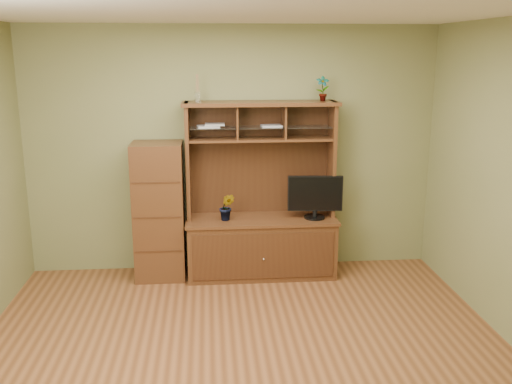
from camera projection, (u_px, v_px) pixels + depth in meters
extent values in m
cube|color=brown|center=(245.00, 354.00, 4.70)|extent=(4.50, 4.00, 0.02)
cube|color=white|center=(243.00, 9.00, 4.04)|extent=(4.50, 4.00, 0.02)
cube|color=olive|center=(232.00, 150.00, 6.31)|extent=(4.50, 0.02, 2.70)
cube|color=olive|center=(274.00, 310.00, 2.42)|extent=(4.50, 0.02, 2.70)
cube|color=#452813|center=(261.00, 247.00, 6.29)|extent=(1.60, 0.55, 0.62)
cube|color=#32170D|center=(264.00, 256.00, 6.02)|extent=(1.50, 0.01, 0.50)
sphere|color=silver|center=(264.00, 259.00, 6.01)|extent=(0.02, 0.02, 0.02)
cube|color=#452813|center=(261.00, 219.00, 6.21)|extent=(1.64, 0.59, 0.03)
cube|color=#452813|center=(188.00, 161.00, 6.09)|extent=(0.04, 0.35, 1.25)
cube|color=#452813|center=(331.00, 159.00, 6.22)|extent=(0.04, 0.35, 1.25)
cube|color=#32170D|center=(259.00, 157.00, 6.32)|extent=(1.52, 0.02, 1.25)
cube|color=#452813|center=(261.00, 103.00, 6.01)|extent=(1.66, 0.40, 0.04)
cube|color=#452813|center=(260.00, 139.00, 6.10)|extent=(1.52, 0.32, 0.02)
cube|color=#452813|center=(237.00, 122.00, 6.04)|extent=(0.02, 0.31, 0.35)
cube|color=#452813|center=(284.00, 122.00, 6.08)|extent=(0.02, 0.31, 0.35)
cube|color=silver|center=(261.00, 127.00, 6.06)|extent=(1.50, 0.27, 0.01)
cylinder|color=black|center=(315.00, 217.00, 6.20)|extent=(0.23, 0.23, 0.02)
cylinder|color=black|center=(315.00, 213.00, 6.19)|extent=(0.05, 0.05, 0.07)
cube|color=black|center=(315.00, 193.00, 6.13)|extent=(0.59, 0.10, 0.38)
imported|color=#30531C|center=(227.00, 207.00, 6.09)|extent=(0.19, 0.16, 0.30)
imported|color=#3B6623|center=(323.00, 89.00, 6.03)|extent=(0.15, 0.11, 0.26)
cylinder|color=silver|center=(198.00, 97.00, 5.94)|extent=(0.06, 0.06, 0.10)
cylinder|color=#A97A54|center=(197.00, 83.00, 5.90)|extent=(0.04, 0.04, 0.18)
cube|color=#B9B9BE|center=(208.00, 126.00, 6.02)|extent=(0.25, 0.20, 0.02)
cube|color=#B9B9BE|center=(215.00, 124.00, 6.02)|extent=(0.21, 0.16, 0.02)
cube|color=#B9B9BE|center=(271.00, 126.00, 6.08)|extent=(0.23, 0.19, 0.02)
cube|color=#452813|center=(159.00, 211.00, 6.13)|extent=(0.53, 0.48, 1.49)
cube|color=#32170D|center=(159.00, 251.00, 5.99)|extent=(0.49, 0.01, 0.02)
cube|color=#32170D|center=(157.00, 217.00, 5.90)|extent=(0.49, 0.01, 0.01)
cube|color=#32170D|center=(156.00, 183.00, 5.81)|extent=(0.49, 0.01, 0.02)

